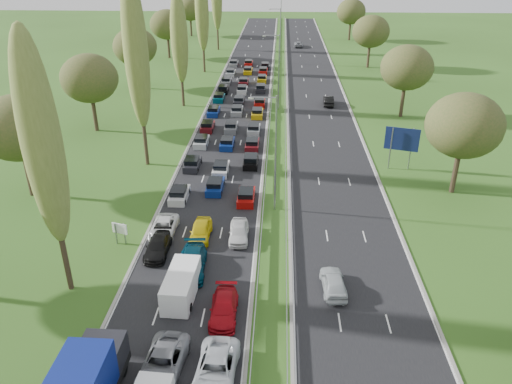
# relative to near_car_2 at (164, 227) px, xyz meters

# --- Properties ---
(ground) EXTENTS (260.00, 260.00, 0.00)m
(ground) POSITION_rel_near_car_2_xyz_m (10.38, 42.36, -0.69)
(ground) COLOR #2D5019
(ground) RESTS_ON ground
(near_carriageway) EXTENTS (10.50, 215.00, 0.04)m
(near_carriageway) POSITION_rel_near_car_2_xyz_m (3.63, 44.86, -0.69)
(near_carriageway) COLOR black
(near_carriageway) RESTS_ON ground
(far_carriageway) EXTENTS (10.50, 215.00, 0.04)m
(far_carriageway) POSITION_rel_near_car_2_xyz_m (17.13, 44.86, -0.69)
(far_carriageway) COLOR black
(far_carriageway) RESTS_ON ground
(central_reservation) EXTENTS (2.36, 215.00, 0.32)m
(central_reservation) POSITION_rel_near_car_2_xyz_m (10.38, 44.86, -0.14)
(central_reservation) COLOR gray
(central_reservation) RESTS_ON ground
(lamp_columns) EXTENTS (0.18, 140.18, 12.00)m
(lamp_columns) POSITION_rel_near_car_2_xyz_m (10.38, 40.36, 5.31)
(lamp_columns) COLOR gray
(lamp_columns) RESTS_ON ground
(poplar_row) EXTENTS (2.80, 127.80, 22.44)m
(poplar_row) POSITION_rel_near_car_2_xyz_m (-5.62, 30.53, 11.69)
(poplar_row) COLOR #2D2116
(poplar_row) RESTS_ON ground
(woodland_left) EXTENTS (8.00, 166.00, 11.10)m
(woodland_left) POSITION_rel_near_car_2_xyz_m (-16.12, 24.99, 6.99)
(woodland_left) COLOR #2D2116
(woodland_left) RESTS_ON ground
(woodland_right) EXTENTS (8.00, 153.00, 11.10)m
(woodland_right) POSITION_rel_near_car_2_xyz_m (29.88, 29.03, 6.99)
(woodland_right) COLOR #2D2116
(woodland_right) RESTS_ON ground
(traffic_queue_fill) EXTENTS (9.03, 69.59, 0.80)m
(traffic_queue_fill) POSITION_rel_near_car_2_xyz_m (3.66, 39.83, -0.25)
(traffic_queue_fill) COLOR silver
(traffic_queue_fill) RESTS_ON ground
(near_car_2) EXTENTS (2.28, 4.86, 1.35)m
(near_car_2) POSITION_rel_near_car_2_xyz_m (0.00, 0.00, 0.00)
(near_car_2) COLOR white
(near_car_2) RESTS_ON near_carriageway
(near_car_3) EXTENTS (1.96, 4.75, 1.37)m
(near_car_3) POSITION_rel_near_car_2_xyz_m (0.22, -3.35, 0.01)
(near_car_3) COLOR black
(near_car_3) RESTS_ON near_carriageway
(near_car_6) EXTENTS (2.97, 5.68, 1.53)m
(near_car_6) POSITION_rel_near_car_2_xyz_m (3.64, -16.96, 0.09)
(near_car_6) COLOR gray
(near_car_6) RESTS_ON near_carriageway
(near_car_7) EXTENTS (2.57, 5.62, 1.59)m
(near_car_7) POSITION_rel_near_car_2_xyz_m (3.68, -5.85, 0.12)
(near_car_7) COLOR #043245
(near_car_7) RESTS_ON near_carriageway
(near_car_8) EXTENTS (1.83, 4.51, 1.54)m
(near_car_8) POSITION_rel_near_car_2_xyz_m (3.62, -0.66, 0.10)
(near_car_8) COLOR gold
(near_car_8) RESTS_ON near_carriageway
(near_car_10) EXTENTS (2.79, 5.62, 1.53)m
(near_car_10) POSITION_rel_near_car_2_xyz_m (7.07, -17.31, 0.09)
(near_car_10) COLOR silver
(near_car_10) RESTS_ON near_carriageway
(near_car_11) EXTENTS (2.06, 4.87, 1.40)m
(near_car_11) POSITION_rel_near_car_2_xyz_m (6.93, -11.36, 0.03)
(near_car_11) COLOR #A40A13
(near_car_11) RESTS_ON near_carriageway
(near_car_12) EXTENTS (1.95, 4.48, 1.50)m
(near_car_12) POSITION_rel_near_car_2_xyz_m (7.15, -0.56, 0.08)
(near_car_12) COLOR silver
(near_car_12) RESTS_ON near_carriageway
(far_car_0) EXTENTS (2.05, 4.55, 1.52)m
(far_car_0) POSITION_rel_near_car_2_xyz_m (15.23, -7.91, 0.09)
(far_car_0) COLOR #B0B7BA
(far_car_0) RESTS_ON far_carriageway
(far_car_1) EXTENTS (1.81, 4.80, 1.57)m
(far_car_1) POSITION_rel_near_car_2_xyz_m (18.87, 42.96, 0.11)
(far_car_1) COLOR black
(far_car_1) RESTS_ON far_carriageway
(far_car_2) EXTENTS (2.46, 5.00, 1.37)m
(far_car_2) POSITION_rel_near_car_2_xyz_m (15.27, 96.14, 0.01)
(far_car_2) COLOR gray
(far_car_2) RESTS_ON far_carriageway
(white_van_rear) EXTENTS (2.11, 5.38, 2.16)m
(white_van_rear) POSITION_rel_near_car_2_xyz_m (3.42, -9.03, 0.42)
(white_van_rear) COLOR white
(white_van_rear) RESTS_ON near_carriageway
(info_sign) EXTENTS (1.47, 0.52, 2.10)m
(info_sign) POSITION_rel_near_car_2_xyz_m (-3.52, -1.95, 0.68)
(info_sign) COLOR gray
(info_sign) RESTS_ON ground
(direction_sign) EXTENTS (3.86, 1.25, 5.20)m
(direction_sign) POSITION_rel_near_car_2_xyz_m (25.28, 16.53, 2.88)
(direction_sign) COLOR gray
(direction_sign) RESTS_ON ground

